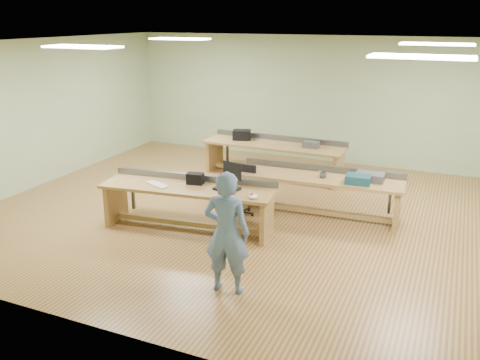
# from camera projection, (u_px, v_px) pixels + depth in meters

# --- Properties ---
(floor) EXTENTS (10.00, 10.00, 0.00)m
(floor) POSITION_uv_depth(u_px,v_px,m) (265.00, 215.00, 9.14)
(floor) COLOR olive
(floor) RESTS_ON ground
(ceiling) EXTENTS (10.00, 10.00, 0.00)m
(ceiling) POSITION_uv_depth(u_px,v_px,m) (268.00, 43.00, 8.21)
(ceiling) COLOR silver
(ceiling) RESTS_ON wall_back
(wall_back) EXTENTS (10.00, 0.04, 3.00)m
(wall_back) POSITION_uv_depth(u_px,v_px,m) (325.00, 100.00, 12.17)
(wall_back) COLOR #9DBA8D
(wall_back) RESTS_ON floor
(wall_front) EXTENTS (10.00, 0.04, 3.00)m
(wall_front) POSITION_uv_depth(u_px,v_px,m) (128.00, 214.00, 5.19)
(wall_front) COLOR #9DBA8D
(wall_front) RESTS_ON floor
(wall_left) EXTENTS (0.04, 8.00, 3.00)m
(wall_left) POSITION_uv_depth(u_px,v_px,m) (42.00, 113.00, 10.58)
(wall_left) COLOR #9DBA8D
(wall_left) RESTS_ON floor
(fluor_panels) EXTENTS (6.20, 3.50, 0.03)m
(fluor_panels) POSITION_uv_depth(u_px,v_px,m) (268.00, 45.00, 8.22)
(fluor_panels) COLOR white
(fluor_panels) RESTS_ON ceiling
(workbench_front) EXTENTS (2.98, 1.13, 0.86)m
(workbench_front) POSITION_uv_depth(u_px,v_px,m) (189.00, 197.00, 8.45)
(workbench_front) COLOR #A98747
(workbench_front) RESTS_ON floor
(workbench_mid) EXTENTS (2.95, 0.92, 0.86)m
(workbench_mid) POSITION_uv_depth(u_px,v_px,m) (319.00, 186.00, 8.96)
(workbench_mid) COLOR #A98747
(workbench_mid) RESTS_ON floor
(workbench_back) EXTENTS (3.15, 0.91, 0.86)m
(workbench_back) POSITION_uv_depth(u_px,v_px,m) (274.00, 152.00, 11.20)
(workbench_back) COLOR #A98747
(workbench_back) RESTS_ON floor
(person) EXTENTS (0.65, 0.47, 1.63)m
(person) POSITION_uv_depth(u_px,v_px,m) (227.00, 233.00, 6.42)
(person) COLOR slate
(person) RESTS_ON floor
(laptop_base) EXTENTS (0.43, 0.38, 0.04)m
(laptop_base) POSITION_uv_depth(u_px,v_px,m) (227.00, 189.00, 8.19)
(laptop_base) COLOR black
(laptop_base) RESTS_ON workbench_front
(laptop_screen) EXTENTS (0.36, 0.10, 0.29)m
(laptop_screen) POSITION_uv_depth(u_px,v_px,m) (232.00, 171.00, 8.22)
(laptop_screen) COLOR black
(laptop_screen) RESTS_ON laptop_base
(keyboard) EXTENTS (0.48, 0.31, 0.03)m
(keyboard) POSITION_uv_depth(u_px,v_px,m) (157.00, 185.00, 8.40)
(keyboard) COLOR beige
(keyboard) RESTS_ON workbench_front
(trackball_mouse) EXTENTS (0.18, 0.19, 0.07)m
(trackball_mouse) POSITION_uv_depth(u_px,v_px,m) (253.00, 196.00, 7.80)
(trackball_mouse) COLOR white
(trackball_mouse) RESTS_ON workbench_front
(camera_bag) EXTENTS (0.30, 0.22, 0.19)m
(camera_bag) POSITION_uv_depth(u_px,v_px,m) (195.00, 179.00, 8.46)
(camera_bag) COLOR black
(camera_bag) RESTS_ON workbench_front
(task_chair) EXTENTS (0.48, 0.48, 0.89)m
(task_chair) POSITION_uv_depth(u_px,v_px,m) (242.00, 197.00, 9.13)
(task_chair) COLOR black
(task_chair) RESTS_ON floor
(parts_bin_teal) EXTENTS (0.43, 0.33, 0.14)m
(parts_bin_teal) POSITION_uv_depth(u_px,v_px,m) (358.00, 179.00, 8.49)
(parts_bin_teal) COLOR #143943
(parts_bin_teal) RESTS_ON workbench_mid
(parts_bin_grey) EXTENTS (0.48, 0.31, 0.13)m
(parts_bin_grey) POSITION_uv_depth(u_px,v_px,m) (370.00, 177.00, 8.64)
(parts_bin_grey) COLOR #3D3D3F
(parts_bin_grey) RESTS_ON workbench_mid
(mug) EXTENTS (0.15, 0.15, 0.09)m
(mug) POSITION_uv_depth(u_px,v_px,m) (323.00, 175.00, 8.79)
(mug) COLOR #3D3D3F
(mug) RESTS_ON workbench_mid
(drinks_can) EXTENTS (0.08, 0.08, 0.11)m
(drinks_can) POSITION_uv_depth(u_px,v_px,m) (320.00, 174.00, 8.81)
(drinks_can) COLOR silver
(drinks_can) RESTS_ON workbench_mid
(storage_box_back) EXTENTS (0.45, 0.38, 0.22)m
(storage_box_back) POSITION_uv_depth(u_px,v_px,m) (242.00, 135.00, 11.46)
(storage_box_back) COLOR black
(storage_box_back) RESTS_ON workbench_back
(tray_back) EXTENTS (0.34, 0.26, 0.13)m
(tray_back) POSITION_uv_depth(u_px,v_px,m) (311.00, 145.00, 10.79)
(tray_back) COLOR #3D3D3F
(tray_back) RESTS_ON workbench_back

